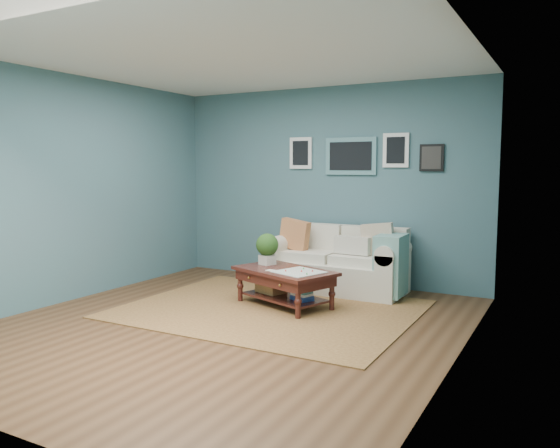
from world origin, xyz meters
The scene contains 4 objects.
room_shell centered at (0.01, 0.06, 1.36)m, with size 5.00×5.02×2.70m.
area_rug centered at (0.08, 0.77, 0.01)m, with size 3.16×2.53×0.01m, color brown.
loveseat centered at (0.45, 2.02, 0.38)m, with size 1.81×0.82×0.93m.
coffee_table centered at (0.11, 1.00, 0.36)m, with size 1.32×1.03×0.81m.
Camera 1 is at (3.07, -4.48, 1.61)m, focal length 35.00 mm.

